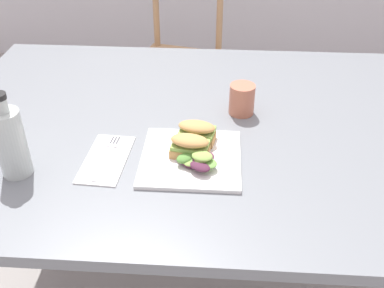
% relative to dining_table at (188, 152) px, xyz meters
% --- Properties ---
extents(dining_table, '(1.40, 1.03, 0.74)m').
position_rel_dining_table_xyz_m(dining_table, '(0.00, 0.00, 0.00)').
color(dining_table, slate).
rests_on(dining_table, ground).
extents(chair_wooden_far, '(0.48, 0.48, 0.87)m').
position_rel_dining_table_xyz_m(chair_wooden_far, '(-0.12, 1.06, -0.19)').
color(chair_wooden_far, tan).
rests_on(chair_wooden_far, ground).
extents(plate_lunch, '(0.24, 0.24, 0.01)m').
position_rel_dining_table_xyz_m(plate_lunch, '(0.02, -0.18, 0.11)').
color(plate_lunch, white).
rests_on(plate_lunch, dining_table).
extents(sandwich_half_front, '(0.10, 0.08, 0.06)m').
position_rel_dining_table_xyz_m(sandwich_half_front, '(0.02, -0.17, 0.14)').
color(sandwich_half_front, tan).
rests_on(sandwich_half_front, plate_lunch).
extents(sandwich_half_back, '(0.10, 0.08, 0.06)m').
position_rel_dining_table_xyz_m(sandwich_half_back, '(0.03, -0.11, 0.14)').
color(sandwich_half_back, tan).
rests_on(sandwich_half_back, plate_lunch).
extents(salad_mixed_greens, '(0.11, 0.12, 0.04)m').
position_rel_dining_table_xyz_m(salad_mixed_greens, '(0.04, -0.21, 0.13)').
color(salad_mixed_greens, '#4C2338').
rests_on(salad_mixed_greens, plate_lunch).
extents(napkin_folded, '(0.11, 0.21, 0.00)m').
position_rel_dining_table_xyz_m(napkin_folded, '(-0.19, -0.19, 0.11)').
color(napkin_folded, white).
rests_on(napkin_folded, dining_table).
extents(fork_on_napkin, '(0.04, 0.19, 0.00)m').
position_rel_dining_table_xyz_m(fork_on_napkin, '(-0.18, -0.18, 0.11)').
color(fork_on_napkin, silver).
rests_on(fork_on_napkin, napkin_folded).
extents(bottle_cold_brew, '(0.07, 0.07, 0.21)m').
position_rel_dining_table_xyz_m(bottle_cold_brew, '(-0.38, -0.26, 0.18)').
color(bottle_cold_brew, '#472819').
rests_on(bottle_cold_brew, dining_table).
extents(cup_extra_side, '(0.07, 0.07, 0.09)m').
position_rel_dining_table_xyz_m(cup_extra_side, '(0.15, 0.06, 0.15)').
color(cup_extra_side, '#B2664C').
rests_on(cup_extra_side, dining_table).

